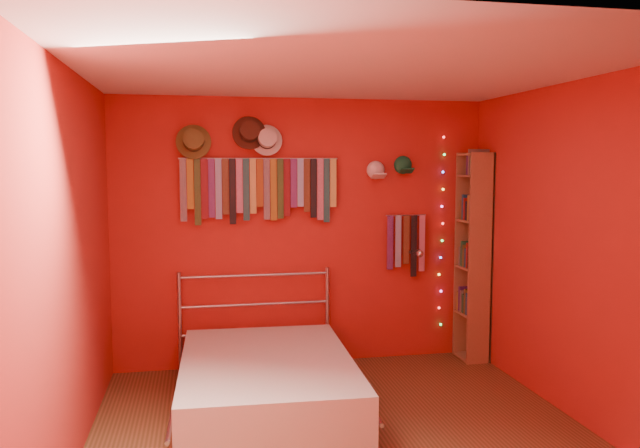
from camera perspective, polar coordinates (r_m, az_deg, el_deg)
ground at (r=4.53m, az=2.38°, el=-19.18°), size 3.50×3.50×0.00m
back_wall at (r=5.87m, az=-1.56°, el=-0.78°), size 3.50×0.02×2.50m
right_wall at (r=4.88m, az=22.89°, el=-2.48°), size 0.02×3.50×2.50m
left_wall at (r=4.13m, az=-21.96°, el=-3.83°), size 0.02×3.50×2.50m
ceiling at (r=4.16m, az=2.52°, el=13.92°), size 3.50×3.50×0.02m
tie_rack at (r=5.72m, az=-5.57°, el=3.44°), size 1.45×0.03×0.60m
small_tie_rack at (r=6.06m, az=7.92°, el=-1.57°), size 0.40×0.03×0.61m
fedora_olive at (r=5.66m, az=-11.49°, el=7.48°), size 0.31×0.17×0.31m
fedora_brown at (r=5.68m, az=-6.47°, el=8.38°), size 0.31×0.17×0.30m
fedora_white at (r=5.69m, az=-4.87°, el=7.74°), size 0.29×0.15×0.28m
cap_white at (r=5.93m, az=5.11°, el=4.92°), size 0.18×0.22×0.18m
cap_green at (r=6.01m, az=7.60°, el=5.36°), size 0.18×0.22×0.18m
fairy_lights at (r=6.20m, az=11.07°, el=-0.74°), size 0.06×0.02×1.87m
reading_lamp at (r=5.95m, az=9.01°, el=-2.66°), size 0.07×0.29×0.09m
bookshelf at (r=6.18m, az=14.15°, el=-2.79°), size 0.25×0.34×2.00m
bed at (r=5.00m, az=-4.87°, el=-14.10°), size 1.46×1.94×0.92m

